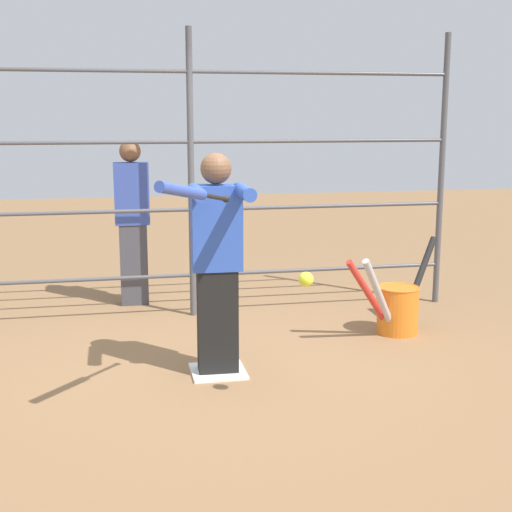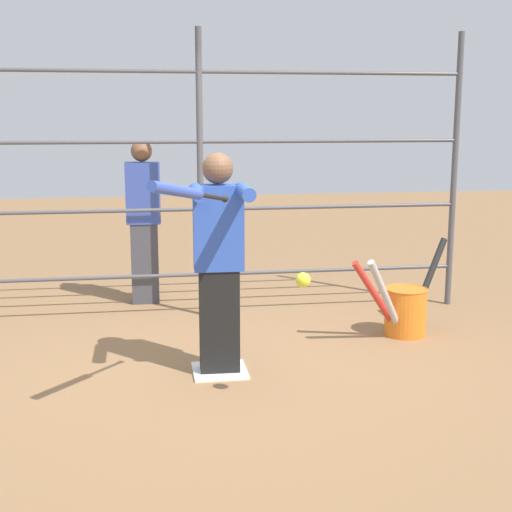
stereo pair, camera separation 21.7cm
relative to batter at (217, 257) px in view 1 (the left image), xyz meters
name	(u,v)px [view 1 (the left image)]	position (x,y,z in m)	size (l,w,h in m)	color
ground_plane	(218,372)	(0.00, -0.02, -0.88)	(24.00, 24.00, 0.00)	olive
home_plate	(218,371)	(0.00, -0.02, -0.87)	(0.40, 0.40, 0.02)	white
fence_backstop	(191,176)	(0.00, -1.62, 0.45)	(5.06, 0.06, 2.67)	#4C4C51
batter	(217,257)	(0.00, 0.00, 0.00)	(0.42, 0.55, 1.63)	black
baseball_bat_swinging	(188,192)	(0.29, 0.87, 0.57)	(0.53, 0.79, 0.22)	black
softball_in_flight	(306,279)	(-0.45, 0.77, -0.01)	(0.10, 0.10, 0.10)	yellow
bat_bucket	(397,307)	(-1.69, -0.68, -0.64)	(1.06, 0.80, 0.79)	orange
bystander_behind_fence	(132,220)	(0.54, -2.15, -0.02)	(0.34, 0.21, 1.65)	#3F3F47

